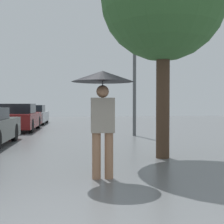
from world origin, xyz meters
TOP-DOWN VIEW (x-y plane):
  - pedestrian at (0.27, 3.19)m, footprint 1.13×1.13m
  - parked_car_third at (-3.15, 13.60)m, footprint 1.73×4.16m
  - parked_car_farthest at (-3.23, 18.57)m, footprint 1.83×3.98m
  - street_lamp at (2.19, 10.55)m, footprint 0.26×0.26m

SIDE VIEW (x-z plane):
  - parked_car_farthest at x=-3.23m, z-range -0.04..1.22m
  - parked_car_third at x=-3.15m, z-range -0.04..1.32m
  - pedestrian at x=0.27m, z-range 0.59..2.55m
  - street_lamp at x=2.19m, z-range 0.28..4.25m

